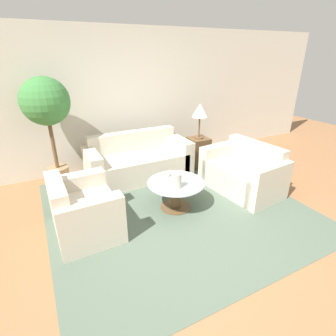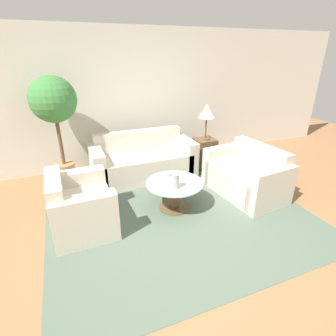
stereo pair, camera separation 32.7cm
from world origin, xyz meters
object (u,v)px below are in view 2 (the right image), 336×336
at_px(loveseat, 247,176).
at_px(table_lamp, 207,112).
at_px(coffee_table, 174,192).
at_px(potted_plant, 54,107).
at_px(sofa_main, 143,161).
at_px(vase, 175,181).
at_px(bowl, 166,174).
at_px(armchair, 78,208).

xyz_separation_m(loveseat, table_lamp, (-0.13, 1.20, 0.83)).
distance_m(coffee_table, potted_plant, 2.36).
bearing_deg(sofa_main, vase, -88.62).
bearing_deg(bowl, potted_plant, 138.24).
height_order(loveseat, coffee_table, loveseat).
xyz_separation_m(sofa_main, bowl, (0.06, -1.03, 0.16)).
height_order(potted_plant, vase, potted_plant).
distance_m(table_lamp, potted_plant, 2.66).
bearing_deg(coffee_table, vase, -110.83).
relative_size(loveseat, coffee_table, 1.64).
relative_size(sofa_main, table_lamp, 2.75).
height_order(loveseat, bowl, loveseat).
bearing_deg(potted_plant, sofa_main, -10.17).
bearing_deg(coffee_table, bowl, 98.04).
xyz_separation_m(loveseat, potted_plant, (-2.76, 1.52, 1.05)).
bearing_deg(coffee_table, loveseat, -0.11).
relative_size(vase, bowl, 1.48).
height_order(table_lamp, vase, table_lamp).
bearing_deg(armchair, sofa_main, -46.56).
xyz_separation_m(coffee_table, potted_plant, (-1.46, 1.52, 1.06)).
height_order(loveseat, potted_plant, potted_plant).
distance_m(loveseat, potted_plant, 3.32).
height_order(sofa_main, coffee_table, sofa_main).
height_order(sofa_main, vase, sofa_main).
bearing_deg(vase, sofa_main, 91.38).
height_order(sofa_main, potted_plant, potted_plant).
relative_size(potted_plant, vase, 8.56).
bearing_deg(armchair, coffee_table, -92.76).
xyz_separation_m(vase, bowl, (0.03, 0.41, -0.08)).
bearing_deg(armchair, loveseat, -92.11).
distance_m(potted_plant, vase, 2.33).
bearing_deg(loveseat, sofa_main, -138.26).
bearing_deg(sofa_main, table_lamp, -3.81).
distance_m(loveseat, bowl, 1.37).
bearing_deg(armchair, table_lamp, -66.60).
xyz_separation_m(sofa_main, loveseat, (1.39, -1.28, 0.00)).
relative_size(loveseat, vase, 6.37).
xyz_separation_m(loveseat, bowl, (-1.33, 0.25, 0.16)).
relative_size(table_lamp, potted_plant, 0.37).
distance_m(armchair, table_lamp, 2.89).
bearing_deg(table_lamp, vase, -132.24).
distance_m(armchair, loveseat, 2.65).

